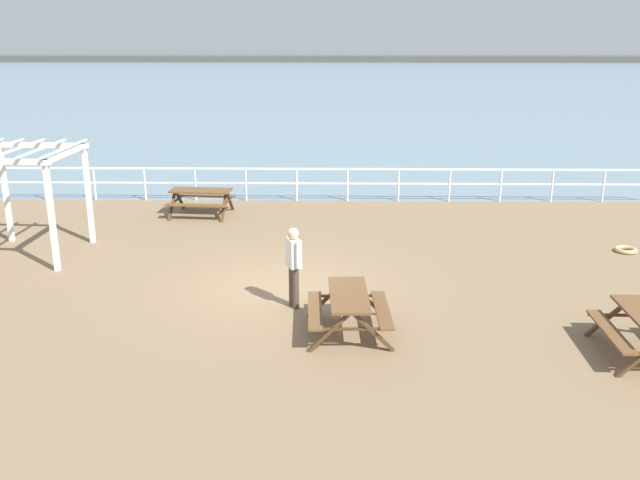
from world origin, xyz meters
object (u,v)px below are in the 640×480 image
at_px(picnic_table_near_right, 201,196).
at_px(picnic_table_mid_centre, 349,303).
at_px(visitor, 294,262).
at_px(lattice_pergola, 24,176).

bearing_deg(picnic_table_near_right, picnic_table_mid_centre, -58.13).
height_order(picnic_table_near_right, picnic_table_mid_centre, same).
bearing_deg(visitor, picnic_table_mid_centre, 105.84).
bearing_deg(lattice_pergola, visitor, -22.97).
height_order(picnic_table_near_right, visitor, visitor).
xyz_separation_m(picnic_table_near_right, lattice_pergola, (-3.52, -3.87, 1.41)).
distance_m(picnic_table_mid_centre, lattice_pergola, 9.05).
bearing_deg(picnic_table_mid_centre, picnic_table_near_right, 24.92).
bearing_deg(visitor, lattice_pergola, -50.99).
relative_size(picnic_table_mid_centre, visitor, 1.12).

